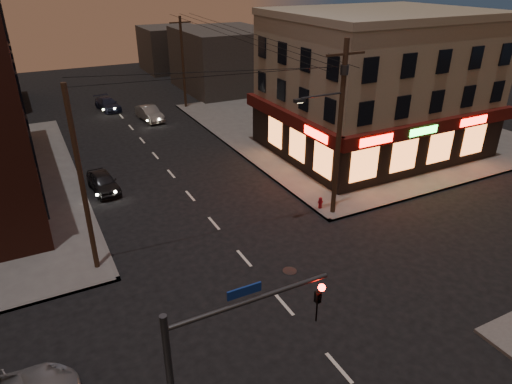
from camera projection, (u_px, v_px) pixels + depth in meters
ground at (284, 304)px, 20.05m from camera, size 120.00×120.00×0.00m
sidewalk_ne at (347, 126)px, 42.59m from camera, size 24.00×28.00×0.15m
pizza_building at (376, 84)px, 34.97m from camera, size 15.85×12.85×10.50m
bg_building_ne_a at (224, 59)px, 54.58m from camera, size 10.00×12.00×7.00m
bg_building_ne_b at (172, 49)px, 65.14m from camera, size 8.00×8.00×6.00m
utility_pole_main at (338, 122)px, 24.89m from camera, size 4.20×0.44×10.00m
utility_pole_far at (183, 63)px, 46.32m from camera, size 0.26×0.26×9.00m
utility_pole_west at (82, 183)px, 20.38m from camera, size 0.24×0.24×9.00m
traffic_signal at (211, 372)px, 11.46m from camera, size 4.49×0.32×6.47m
sedan_near at (103, 182)px, 30.04m from camera, size 1.86×3.91×1.29m
sedan_mid at (150, 113)px, 44.07m from camera, size 1.94×4.35×1.39m
sedan_far at (108, 104)px, 47.38m from camera, size 2.32×4.50×1.25m
fire_hydrant at (320, 202)px, 27.66m from camera, size 0.32×0.32×0.72m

